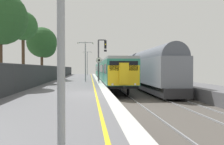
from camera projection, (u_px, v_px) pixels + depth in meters
name	position (u px, v px, depth m)	size (l,w,h in m)	color
ground	(142.00, 102.00, 16.11)	(17.40, 110.00, 1.21)	slate
commuter_train_at_platform	(107.00, 70.00, 39.89)	(2.83, 39.11, 3.81)	#2D846B
freight_train_adjacent_track	(124.00, 68.00, 49.16)	(2.60, 60.44, 4.70)	#232326
signal_gantry	(101.00, 55.00, 30.52)	(1.10, 0.24, 5.14)	#47474C
speed_limit_sign	(99.00, 67.00, 26.23)	(0.59, 0.08, 2.76)	#59595B
platform_lamp_mid	(85.00, 58.00, 29.96)	(2.00, 0.20, 4.80)	#93999E
platform_lamp_far	(87.00, 61.00, 55.60)	(2.00, 0.20, 5.35)	#93999E
platform_back_fence	(13.00, 78.00, 15.35)	(0.07, 99.00, 1.91)	#282B2D
background_tree_left	(43.00, 44.00, 34.61)	(4.16, 4.25, 7.29)	#473323
background_tree_right	(23.00, 27.00, 28.03)	(3.27, 3.27, 8.04)	#473323
background_tree_back	(41.00, 45.00, 38.79)	(3.87, 3.87, 7.30)	#473323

